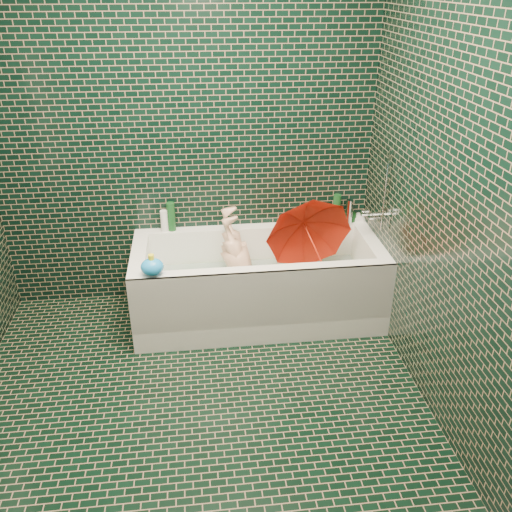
{
  "coord_description": "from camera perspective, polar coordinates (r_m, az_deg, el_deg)",
  "views": [
    {
      "loc": [
        0.04,
        -2.24,
        2.19
      ],
      "look_at": [
        0.41,
        0.82,
        0.58
      ],
      "focal_mm": 38.0,
      "sensor_mm": 36.0,
      "label": 1
    }
  ],
  "objects": [
    {
      "name": "soap_bottle_a",
      "position": [
        4.11,
        10.77,
        3.53
      ],
      "size": [
        0.12,
        0.12,
        0.26
      ],
      "primitive_type": "imported",
      "rotation": [
        0.0,
        0.0,
        -0.16
      ],
      "color": "white",
      "rests_on": "bathtub"
    },
    {
      "name": "soap_bottle_c",
      "position": [
        4.1,
        10.35,
        3.53
      ],
      "size": [
        0.19,
        0.19,
        0.18
      ],
      "primitive_type": "imported",
      "rotation": [
        0.0,
        0.0,
        0.44
      ],
      "color": "#12411A",
      "rests_on": "bathtub"
    },
    {
      "name": "wall_back",
      "position": [
        3.76,
        -7.52,
        12.86
      ],
      "size": [
        2.8,
        0.0,
        2.8
      ],
      "primitive_type": "plane",
      "rotation": [
        1.57,
        0.0,
        0.0
      ],
      "color": "black",
      "rests_on": "floor"
    },
    {
      "name": "rubber_duck",
      "position": [
        4.03,
        6.08,
        4.1
      ],
      "size": [
        0.12,
        0.09,
        0.1
      ],
      "rotation": [
        0.0,
        0.0,
        0.09
      ],
      "color": "yellow",
      "rests_on": "bathtub"
    },
    {
      "name": "bottle_right_pump",
      "position": [
        4.04,
        9.77,
        4.62
      ],
      "size": [
        0.05,
        0.05,
        0.18
      ],
      "primitive_type": "cylinder",
      "rotation": [
        0.0,
        0.0,
        0.1
      ],
      "color": "silver",
      "rests_on": "bathtub"
    },
    {
      "name": "child",
      "position": [
        3.82,
        -1.29,
        -1.93
      ],
      "size": [
        1.01,
        0.45,
        0.43
      ],
      "primitive_type": "imported",
      "rotation": [
        -1.35,
        0.0,
        -1.68
      ],
      "color": "#DBA689",
      "rests_on": "bathtub"
    },
    {
      "name": "bottle_left_short",
      "position": [
        3.92,
        -9.63,
        3.66
      ],
      "size": [
        0.06,
        0.06,
        0.16
      ],
      "primitive_type": "cylinder",
      "rotation": [
        0.0,
        0.0,
        0.16
      ],
      "color": "white",
      "rests_on": "bathtub"
    },
    {
      "name": "bottle_left_tall",
      "position": [
        3.92,
        -8.93,
        4.12
      ],
      "size": [
        0.08,
        0.08,
        0.21
      ],
      "primitive_type": "cylinder",
      "rotation": [
        0.0,
        0.0,
        0.39
      ],
      "color": "#12411A",
      "rests_on": "bathtub"
    },
    {
      "name": "faucet",
      "position": [
        3.76,
        12.67,
        4.69
      ],
      "size": [
        0.18,
        0.19,
        0.55
      ],
      "color": "silver",
      "rests_on": "wall_right"
    },
    {
      "name": "wall_front",
      "position": [
        1.26,
        -7.07,
        -20.79
      ],
      "size": [
        2.8,
        0.0,
        2.8
      ],
      "primitive_type": "plane",
      "rotation": [
        -1.57,
        0.0,
        0.0
      ],
      "color": "black",
      "rests_on": "floor"
    },
    {
      "name": "floor",
      "position": [
        3.13,
        -5.99,
        -16.96
      ],
      "size": [
        2.8,
        2.8,
        0.0
      ],
      "primitive_type": "plane",
      "color": "black",
      "rests_on": "ground"
    },
    {
      "name": "bottle_right_tall",
      "position": [
        4.01,
        8.46,
        4.88
      ],
      "size": [
        0.06,
        0.06,
        0.23
      ],
      "primitive_type": "cylinder",
      "rotation": [
        0.0,
        0.0,
        0.12
      ],
      "color": "#12411A",
      "rests_on": "bathtub"
    },
    {
      "name": "bathtub",
      "position": [
        3.83,
        0.21,
        -3.58
      ],
      "size": [
        1.7,
        0.75,
        0.55
      ],
      "color": "white",
      "rests_on": "floor"
    },
    {
      "name": "water",
      "position": [
        3.8,
        0.18,
        -2.3
      ],
      "size": [
        1.48,
        0.53,
        0.0
      ],
      "primitive_type": "cube",
      "color": "silver",
      "rests_on": "bathtub"
    },
    {
      "name": "wall_right",
      "position": [
        2.74,
        21.05,
        5.59
      ],
      "size": [
        0.0,
        2.8,
        2.8
      ],
      "primitive_type": "plane",
      "rotation": [
        1.57,
        0.0,
        -1.57
      ],
      "color": "black",
      "rests_on": "floor"
    },
    {
      "name": "soap_bottle_b",
      "position": [
        4.09,
        9.53,
        3.49
      ],
      "size": [
        0.09,
        0.09,
        0.17
      ],
      "primitive_type": "imported",
      "rotation": [
        0.0,
        0.0,
        -0.15
      ],
      "color": "#541E73",
      "rests_on": "bathtub"
    },
    {
      "name": "bath_toy",
      "position": [
        3.35,
        -10.88,
        -1.11
      ],
      "size": [
        0.17,
        0.15,
        0.14
      ],
      "rotation": [
        0.0,
        0.0,
        0.33
      ],
      "color": "#1A8AEE",
      "rests_on": "bathtub"
    },
    {
      "name": "umbrella",
      "position": [
        3.69,
        6.02,
        1.31
      ],
      "size": [
        0.78,
        0.7,
        0.83
      ],
      "primitive_type": "imported",
      "rotation": [
        0.29,
        -0.42,
        -0.01
      ],
      "color": "red",
      "rests_on": "bathtub"
    },
    {
      "name": "bath_mat",
      "position": [
        3.87,
        0.17,
        -4.15
      ],
      "size": [
        1.35,
        0.47,
        0.01
      ],
      "primitive_type": "cube",
      "color": "green",
      "rests_on": "bathtub"
    }
  ]
}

